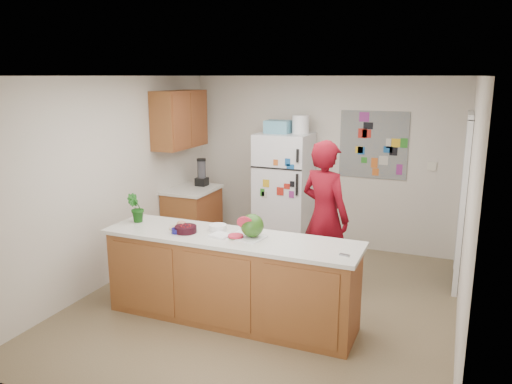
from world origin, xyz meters
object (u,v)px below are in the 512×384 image
at_px(watermelon, 252,226).
at_px(cherry_bowl, 186,229).
at_px(person, 325,216).
at_px(refrigerator, 284,191).

xyz_separation_m(watermelon, cherry_bowl, (-0.70, -0.10, -0.09)).
bearing_deg(cherry_bowl, watermelon, 7.98).
distance_m(person, watermelon, 1.21).
bearing_deg(refrigerator, cherry_bowl, -95.12).
height_order(person, cherry_bowl, person).
bearing_deg(person, refrigerator, -28.27).
xyz_separation_m(person, cherry_bowl, (-1.16, -1.21, 0.06)).
bearing_deg(refrigerator, watermelon, -78.37).
height_order(refrigerator, person, person).
bearing_deg(watermelon, person, 67.86).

